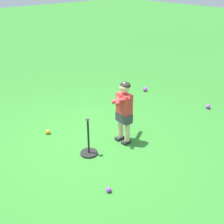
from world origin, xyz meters
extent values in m
plane|color=#2D7528|center=(0.00, 0.00, 0.00)|extent=(40.00, 40.00, 0.00)
cube|color=#232328|center=(0.47, -0.46, 0.03)|extent=(0.15, 0.09, 0.05)
cylinder|color=#DBB28E|center=(0.49, -0.46, 0.21)|extent=(0.09, 0.09, 0.34)
cube|color=#232328|center=(0.47, -0.29, 0.03)|extent=(0.15, 0.09, 0.05)
cylinder|color=#DBB28E|center=(0.49, -0.29, 0.21)|extent=(0.09, 0.09, 0.34)
cube|color=#383842|center=(0.49, -0.38, 0.46)|extent=(0.16, 0.27, 0.16)
cube|color=red|center=(0.49, -0.38, 0.71)|extent=(0.16, 0.25, 0.34)
sphere|color=#DBB28E|center=(0.49, -0.38, 1.00)|extent=(0.17, 0.17, 0.17)
ellipsoid|color=black|center=(0.50, -0.38, 1.02)|extent=(0.18, 0.18, 0.11)
sphere|color=green|center=(0.35, -0.37, 0.80)|extent=(0.04, 0.04, 0.04)
cylinder|color=black|center=(0.43, -0.33, 0.81)|extent=(0.14, 0.09, 0.05)
cylinder|color=green|center=(0.64, -0.21, 0.85)|extent=(0.33, 0.23, 0.11)
sphere|color=green|center=(0.78, -0.13, 0.87)|extent=(0.07, 0.07, 0.07)
cylinder|color=red|center=(0.38, -0.41, 0.81)|extent=(0.26, 0.26, 0.14)
cylinder|color=red|center=(0.39, -0.34, 0.81)|extent=(0.27, 0.25, 0.14)
sphere|color=purple|center=(2.74, -0.64, 0.05)|extent=(0.09, 0.09, 0.09)
sphere|color=purple|center=(-0.56, -1.18, 0.04)|extent=(0.07, 0.07, 0.07)
sphere|color=purple|center=(2.49, 0.93, 0.05)|extent=(0.10, 0.10, 0.10)
sphere|color=orange|center=(-0.35, 0.71, 0.04)|extent=(0.09, 0.09, 0.09)
sphere|color=purple|center=(1.19, 0.16, 0.05)|extent=(0.09, 0.09, 0.09)
cylinder|color=black|center=(-0.20, -0.29, 0.01)|extent=(0.28, 0.28, 0.03)
cylinder|color=black|center=(-0.20, -0.29, 0.31)|extent=(0.03, 0.03, 0.55)
cone|color=black|center=(-0.20, -0.29, 0.60)|extent=(0.07, 0.07, 0.04)
camera|label=1|loc=(-2.58, -3.47, 2.68)|focal=47.08mm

